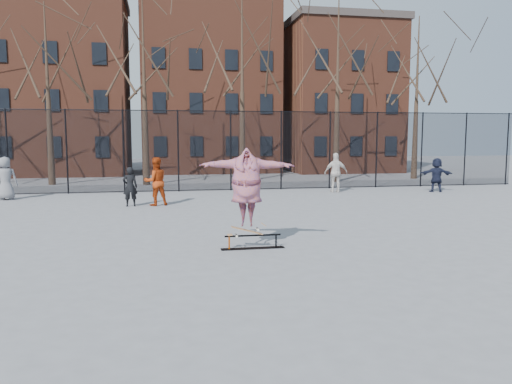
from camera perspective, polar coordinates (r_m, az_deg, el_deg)
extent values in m
plane|color=slate|center=(12.32, 0.05, -6.44)|extent=(100.00, 100.00, 0.00)
cube|color=black|center=(12.30, -0.37, -6.45)|extent=(1.57, 0.24, 0.01)
cylinder|color=#C44C0B|center=(12.17, -3.08, -5.83)|extent=(0.04, 0.04, 0.32)
cylinder|color=black|center=(12.38, 2.30, -5.62)|extent=(0.04, 0.04, 0.32)
cylinder|color=black|center=(12.23, -0.37, -4.99)|extent=(1.39, 0.04, 0.04)
imported|color=#6B3C98|center=(12.04, -1.06, -0.02)|extent=(2.41, 1.14, 1.89)
imported|color=slate|center=(23.93, -26.69, 1.41)|extent=(0.92, 0.62, 1.86)
imported|color=black|center=(20.04, -14.19, 0.60)|extent=(0.58, 0.40, 1.55)
imported|color=#9D310D|center=(20.03, -11.39, 1.18)|extent=(1.09, 0.95, 1.90)
imported|color=silver|center=(24.51, 9.13, 2.19)|extent=(1.18, 0.63, 1.92)
imported|color=black|center=(25.96, 19.93, 1.85)|extent=(1.63, 0.98, 1.67)
cylinder|color=black|center=(25.75, -26.54, 4.11)|extent=(0.07, 0.07, 4.00)
cylinder|color=black|center=(25.18, -20.82, 4.33)|extent=(0.07, 0.07, 4.00)
cylinder|color=black|center=(24.86, -14.90, 4.52)|extent=(0.07, 0.07, 4.00)
cylinder|color=black|center=(24.82, -8.88, 4.65)|extent=(0.07, 0.07, 4.00)
cylinder|color=black|center=(25.05, -2.91, 4.74)|extent=(0.07, 0.07, 4.00)
cylinder|color=black|center=(25.54, 2.90, 4.77)|extent=(0.07, 0.07, 4.00)
cylinder|color=black|center=(26.28, 8.43, 4.76)|extent=(0.07, 0.07, 4.00)
cylinder|color=black|center=(27.25, 13.62, 4.71)|extent=(0.07, 0.07, 4.00)
cylinder|color=black|center=(28.42, 18.41, 4.62)|extent=(0.07, 0.07, 4.00)
cylinder|color=black|center=(29.78, 22.79, 4.52)|extent=(0.07, 0.07, 4.00)
cylinder|color=black|center=(31.29, 26.77, 4.40)|extent=(0.07, 0.07, 4.00)
cube|color=black|center=(24.91, -5.65, 4.71)|extent=(34.00, 0.01, 4.00)
cylinder|color=black|center=(24.93, -5.70, 9.21)|extent=(34.00, 0.04, 0.04)
cone|color=black|center=(30.24, -22.85, 5.13)|extent=(0.40, 0.40, 4.62)
cone|color=black|center=(28.31, -12.40, 5.42)|extent=(0.40, 0.40, 4.62)
cone|color=black|center=(29.98, -1.72, 5.62)|extent=(0.40, 0.40, 4.62)
cone|color=black|center=(30.11, 9.12, 5.55)|extent=(0.40, 0.40, 4.62)
cone|color=black|center=(33.54, 17.26, 5.42)|extent=(0.40, 0.40, 4.62)
cube|color=brown|center=(38.52, -21.29, 10.87)|extent=(9.00, 7.00, 12.00)
cube|color=brown|center=(38.17, -5.27, 12.08)|extent=(10.00, 7.00, 13.00)
cube|color=brown|center=(40.32, 9.28, 10.29)|extent=(8.00, 7.00, 11.00)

